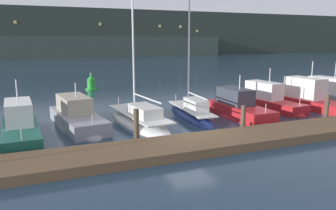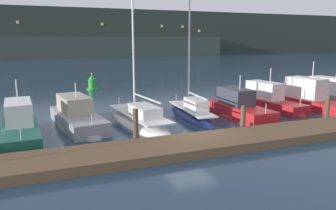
{
  "view_description": "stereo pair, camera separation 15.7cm",
  "coord_description": "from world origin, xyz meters",
  "px_view_note": "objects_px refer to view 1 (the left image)",
  "views": [
    {
      "loc": [
        -7.75,
        -16.03,
        5.38
      ],
      "look_at": [
        0.0,
        3.37,
        1.2
      ],
      "focal_mm": 35.0,
      "sensor_mm": 36.0,
      "label": 1
    },
    {
      "loc": [
        -7.61,
        -16.09,
        5.38
      ],
      "look_at": [
        0.0,
        3.37,
        1.2
      ],
      "focal_mm": 35.0,
      "sensor_mm": 36.0,
      "label": 2
    }
  ],
  "objects_px": {
    "motorboat_berth_3": "(21,133)",
    "motorboat_berth_10": "(333,98)",
    "sailboat_berth_6": "(191,115)",
    "sailboat_berth_5": "(139,122)",
    "motorboat_berth_9": "(309,103)",
    "motorboat_berth_7": "(239,112)",
    "motorboat_berth_8": "(268,104)",
    "channel_buoy": "(91,84)",
    "motorboat_berth_4": "(77,122)"
  },
  "relations": [
    {
      "from": "sailboat_berth_6",
      "to": "motorboat_berth_8",
      "type": "bearing_deg",
      "value": 4.24
    },
    {
      "from": "motorboat_berth_3",
      "to": "sailboat_berth_5",
      "type": "height_order",
      "value": "sailboat_berth_5"
    },
    {
      "from": "motorboat_berth_3",
      "to": "motorboat_berth_10",
      "type": "xyz_separation_m",
      "value": [
        24.97,
        1.78,
        -0.02
      ]
    },
    {
      "from": "sailboat_berth_5",
      "to": "channel_buoy",
      "type": "distance_m",
      "value": 16.32
    },
    {
      "from": "sailboat_berth_5",
      "to": "motorboat_berth_10",
      "type": "height_order",
      "value": "sailboat_berth_5"
    },
    {
      "from": "motorboat_berth_3",
      "to": "sailboat_berth_5",
      "type": "xyz_separation_m",
      "value": [
        6.98,
        0.71,
        -0.18
      ]
    },
    {
      "from": "sailboat_berth_5",
      "to": "channel_buoy",
      "type": "relative_size",
      "value": 6.98
    },
    {
      "from": "sailboat_berth_6",
      "to": "motorboat_berth_8",
      "type": "distance_m",
      "value": 7.03
    },
    {
      "from": "motorboat_berth_4",
      "to": "sailboat_berth_5",
      "type": "xyz_separation_m",
      "value": [
        3.76,
        -0.94,
        -0.13
      ]
    },
    {
      "from": "motorboat_berth_3",
      "to": "motorboat_berth_9",
      "type": "distance_m",
      "value": 21.22
    },
    {
      "from": "motorboat_berth_8",
      "to": "sailboat_berth_5",
      "type": "bearing_deg",
      "value": -174.95
    },
    {
      "from": "sailboat_berth_5",
      "to": "motorboat_berth_8",
      "type": "distance_m",
      "value": 11.02
    },
    {
      "from": "motorboat_berth_9",
      "to": "motorboat_berth_10",
      "type": "xyz_separation_m",
      "value": [
        3.76,
        1.08,
        -0.06
      ]
    },
    {
      "from": "motorboat_berth_9",
      "to": "channel_buoy",
      "type": "bearing_deg",
      "value": 132.12
    },
    {
      "from": "motorboat_berth_10",
      "to": "motorboat_berth_3",
      "type": "bearing_deg",
      "value": -175.93
    },
    {
      "from": "sailboat_berth_5",
      "to": "motorboat_berth_10",
      "type": "distance_m",
      "value": 18.03
    },
    {
      "from": "sailboat_berth_6",
      "to": "motorboat_berth_3",
      "type": "bearing_deg",
      "value": -173.93
    },
    {
      "from": "sailboat_berth_5",
      "to": "motorboat_berth_8",
      "type": "xyz_separation_m",
      "value": [
        10.97,
        0.97,
        0.18
      ]
    },
    {
      "from": "motorboat_berth_4",
      "to": "motorboat_berth_9",
      "type": "distance_m",
      "value": 18.02
    },
    {
      "from": "motorboat_berth_10",
      "to": "channel_buoy",
      "type": "bearing_deg",
      "value": 140.54
    },
    {
      "from": "motorboat_berth_8",
      "to": "motorboat_berth_7",
      "type": "bearing_deg",
      "value": -156.92
    },
    {
      "from": "motorboat_berth_4",
      "to": "sailboat_berth_5",
      "type": "height_order",
      "value": "sailboat_berth_5"
    },
    {
      "from": "motorboat_berth_3",
      "to": "motorboat_berth_9",
      "type": "height_order",
      "value": "motorboat_berth_9"
    },
    {
      "from": "motorboat_berth_9",
      "to": "motorboat_berth_10",
      "type": "bearing_deg",
      "value": 16.0
    },
    {
      "from": "motorboat_berth_3",
      "to": "motorboat_berth_7",
      "type": "distance_m",
      "value": 14.09
    },
    {
      "from": "motorboat_berth_8",
      "to": "motorboat_berth_9",
      "type": "relative_size",
      "value": 0.99
    },
    {
      "from": "motorboat_berth_8",
      "to": "motorboat_berth_10",
      "type": "distance_m",
      "value": 7.02
    },
    {
      "from": "sailboat_berth_5",
      "to": "channel_buoy",
      "type": "xyz_separation_m",
      "value": [
        -0.53,
        16.31,
        0.48
      ]
    },
    {
      "from": "sailboat_berth_6",
      "to": "channel_buoy",
      "type": "relative_size",
      "value": 6.12
    },
    {
      "from": "motorboat_berth_4",
      "to": "motorboat_berth_7",
      "type": "bearing_deg",
      "value": -8.43
    },
    {
      "from": "motorboat_berth_4",
      "to": "motorboat_berth_8",
      "type": "xyz_separation_m",
      "value": [
        14.74,
        0.03,
        0.04
      ]
    },
    {
      "from": "sailboat_berth_5",
      "to": "motorboat_berth_10",
      "type": "xyz_separation_m",
      "value": [
        18.0,
        1.06,
        0.16
      ]
    },
    {
      "from": "sailboat_berth_6",
      "to": "motorboat_berth_9",
      "type": "bearing_deg",
      "value": -2.59
    },
    {
      "from": "channel_buoy",
      "to": "motorboat_berth_8",
      "type": "bearing_deg",
      "value": -53.15
    },
    {
      "from": "motorboat_berth_10",
      "to": "channel_buoy",
      "type": "distance_m",
      "value": 23.99
    },
    {
      "from": "sailboat_berth_6",
      "to": "motorboat_berth_10",
      "type": "relative_size",
      "value": 1.51
    },
    {
      "from": "sailboat_berth_6",
      "to": "sailboat_berth_5",
      "type": "bearing_deg",
      "value": -173.53
    },
    {
      "from": "motorboat_berth_3",
      "to": "motorboat_berth_4",
      "type": "bearing_deg",
      "value": 27.17
    },
    {
      "from": "channel_buoy",
      "to": "motorboat_berth_9",
      "type": "bearing_deg",
      "value": -47.88
    },
    {
      "from": "motorboat_berth_3",
      "to": "sailboat_berth_6",
      "type": "bearing_deg",
      "value": 6.07
    },
    {
      "from": "motorboat_berth_3",
      "to": "motorboat_berth_10",
      "type": "height_order",
      "value": "motorboat_berth_10"
    },
    {
      "from": "motorboat_berth_4",
      "to": "sailboat_berth_5",
      "type": "bearing_deg",
      "value": -13.99
    },
    {
      "from": "motorboat_berth_7",
      "to": "motorboat_berth_8",
      "type": "relative_size",
      "value": 0.92
    },
    {
      "from": "motorboat_berth_4",
      "to": "motorboat_berth_7",
      "type": "height_order",
      "value": "motorboat_berth_7"
    },
    {
      "from": "motorboat_berth_3",
      "to": "motorboat_berth_10",
      "type": "relative_size",
      "value": 0.96
    },
    {
      "from": "motorboat_berth_4",
      "to": "sailboat_berth_6",
      "type": "bearing_deg",
      "value": -3.61
    },
    {
      "from": "motorboat_berth_4",
      "to": "motorboat_berth_8",
      "type": "distance_m",
      "value": 14.74
    },
    {
      "from": "motorboat_berth_4",
      "to": "motorboat_berth_9",
      "type": "xyz_separation_m",
      "value": [
        18.0,
        -0.95,
        0.09
      ]
    },
    {
      "from": "motorboat_berth_9",
      "to": "channel_buoy",
      "type": "xyz_separation_m",
      "value": [
        -14.76,
        16.32,
        0.26
      ]
    },
    {
      "from": "motorboat_berth_3",
      "to": "sailboat_berth_5",
      "type": "bearing_deg",
      "value": 5.84
    }
  ]
}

